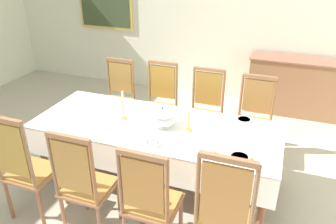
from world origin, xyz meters
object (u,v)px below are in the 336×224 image
(bowl_near_right, at_px, (205,151))
(soup_tureen, at_px, (162,117))
(chair_south_a, at_px, (26,167))
(spoon_primary, at_px, (253,160))
(bowl_far_right, at_px, (152,144))
(spoon_secondary, at_px, (217,153))
(candlestick_east, at_px, (189,120))
(sideboard, at_px, (294,86))
(chair_south_c, at_px, (150,200))
(chair_north_a, at_px, (118,96))
(bowl_far_left, at_px, (244,120))
(chair_north_c, at_px, (205,110))
(dining_table, at_px, (155,131))
(chair_south_b, at_px, (84,183))
(chair_north_b, at_px, (160,102))
(bowl_near_left, at_px, (239,158))
(chair_north_d, at_px, (254,118))
(chair_south_d, at_px, (225,216))

(bowl_near_right, bearing_deg, soup_tureen, 147.40)
(chair_south_a, distance_m, spoon_primary, 2.08)
(bowl_far_right, height_order, spoon_secondary, bowl_far_right)
(candlestick_east, height_order, spoon_primary, candlestick_east)
(bowl_far_right, xyz_separation_m, sideboard, (1.27, 2.81, -0.31))
(chair_south_c, relative_size, spoon_secondary, 6.24)
(chair_north_a, relative_size, bowl_far_left, 6.70)
(bowl_near_right, bearing_deg, spoon_primary, 3.58)
(chair_south_a, xyz_separation_m, spoon_primary, (1.99, 0.59, 0.16))
(chair_south_c, xyz_separation_m, chair_north_c, (0.00, 1.81, -0.01))
(bowl_far_right, relative_size, spoon_secondary, 0.83)
(dining_table, height_order, chair_south_b, chair_south_b)
(chair_north_b, distance_m, candlestick_east, 1.17)
(chair_south_c, height_order, sideboard, chair_south_c)
(spoon_primary, bearing_deg, soup_tureen, 147.78)
(candlestick_east, bearing_deg, bowl_far_right, -121.76)
(bowl_near_right, height_order, spoon_secondary, bowl_near_right)
(dining_table, bearing_deg, spoon_secondary, -23.55)
(chair_north_c, bearing_deg, bowl_far_right, 81.53)
(bowl_near_left, distance_m, spoon_primary, 0.12)
(chair_north_a, relative_size, chair_north_d, 1.00)
(chair_south_c, height_order, bowl_far_right, chair_south_c)
(spoon_secondary, bearing_deg, chair_north_a, 133.36)
(dining_table, relative_size, spoon_secondary, 14.64)
(dining_table, height_order, chair_south_d, chair_south_d)
(chair_south_a, relative_size, chair_north_a, 1.10)
(chair_south_b, relative_size, chair_south_d, 0.93)
(bowl_near_right, relative_size, spoon_secondary, 0.94)
(chair_south_a, bearing_deg, chair_south_d, -0.08)
(chair_south_c, distance_m, bowl_near_right, 0.67)
(bowl_far_left, bearing_deg, chair_north_a, 164.31)
(chair_north_a, bearing_deg, bowl_near_left, 146.34)
(spoon_primary, bearing_deg, dining_table, 149.16)
(bowl_near_right, bearing_deg, bowl_near_left, 0.18)
(chair_north_c, height_order, spoon_primary, chair_north_c)
(chair_south_c, xyz_separation_m, chair_south_d, (0.62, -0.01, 0.04))
(bowl_near_left, bearing_deg, chair_north_b, 134.85)
(chair_north_b, height_order, spoon_primary, chair_north_b)
(dining_table, height_order, chair_south_a, chair_south_a)
(chair_south_a, xyz_separation_m, bowl_far_right, (1.06, 0.53, 0.17))
(chair_north_d, bearing_deg, bowl_near_right, 76.02)
(chair_south_d, height_order, spoon_primary, chair_south_d)
(chair_north_b, bearing_deg, bowl_near_left, 134.85)
(chair_south_c, bearing_deg, spoon_primary, 38.66)
(chair_north_a, relative_size, chair_south_b, 0.95)
(chair_south_c, height_order, candlestick_east, chair_south_c)
(chair_south_d, distance_m, soup_tureen, 1.27)
(chair_south_c, bearing_deg, chair_south_b, -179.89)
(chair_south_c, xyz_separation_m, bowl_far_left, (0.55, 1.30, 0.20))
(chair_south_c, xyz_separation_m, chair_north_d, (0.62, 1.81, -0.01))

